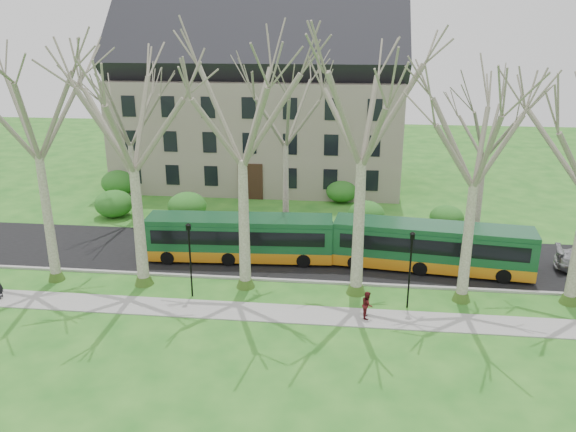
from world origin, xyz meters
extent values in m
plane|color=#21651C|center=(0.00, 0.00, 0.00)|extent=(120.00, 120.00, 0.00)
cube|color=gray|center=(0.00, -2.50, 0.03)|extent=(70.00, 2.00, 0.06)
cube|color=black|center=(0.00, 5.50, 0.03)|extent=(80.00, 8.00, 0.06)
cube|color=#A5A39E|center=(0.00, 1.50, 0.07)|extent=(80.00, 0.25, 0.14)
cube|color=gray|center=(-6.00, 24.00, 5.00)|extent=(26.00, 12.00, 10.00)
cylinder|color=black|center=(-6.00, -1.00, 2.00)|extent=(0.10, 0.10, 4.00)
cube|color=black|center=(-6.00, -1.00, 4.15)|extent=(0.22, 0.22, 0.30)
cylinder|color=black|center=(6.00, -1.00, 2.00)|extent=(0.10, 0.10, 4.00)
cube|color=black|center=(6.00, -1.00, 4.15)|extent=(0.22, 0.22, 0.30)
ellipsoid|color=#1A5D1E|center=(-16.00, 12.00, 1.00)|extent=(2.60, 2.60, 2.00)
ellipsoid|color=#1A5D1E|center=(-10.00, 12.00, 1.00)|extent=(2.60, 2.60, 2.00)
ellipsoid|color=#1A5D1E|center=(4.00, 12.00, 1.00)|extent=(2.60, 2.60, 2.00)
ellipsoid|color=#1A5D1E|center=(10.00, 12.00, 1.00)|extent=(2.60, 2.60, 2.00)
ellipsoid|color=#1A5D1E|center=(-18.00, 18.00, 1.00)|extent=(2.60, 2.60, 2.00)
ellipsoid|color=#1A5D1E|center=(2.00, 18.00, 1.00)|extent=(2.60, 2.60, 2.00)
imported|color=#501216|center=(3.78, -2.45, 0.79)|extent=(0.58, 0.73, 1.46)
camera|label=1|loc=(2.60, -28.89, 14.54)|focal=35.00mm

